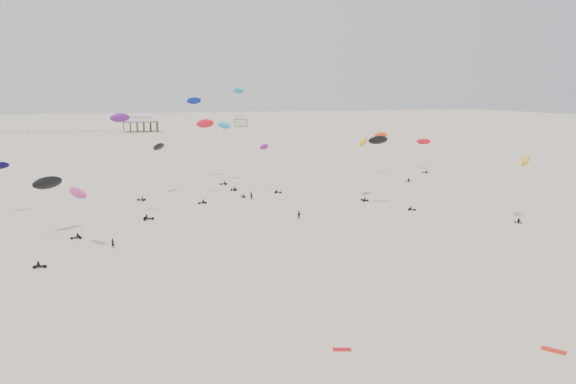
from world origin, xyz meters
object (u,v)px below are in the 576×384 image
object	(u,v)px
pavilion_small	(241,122)
spectator_0	(113,248)
pavilion_main	(141,125)
rig_8	(424,147)

from	to	relation	value
pavilion_small	spectator_0	xyz separation A→B (m)	(-90.49, -294.69, -3.49)
spectator_0	pavilion_main	bearing A→B (deg)	-60.32
pavilion_small	spectator_0	world-z (taller)	pavilion_small
pavilion_small	rig_8	bearing A→B (deg)	-88.66
pavilion_main	rig_8	xyz separation A→B (m)	(75.40, -200.54, 3.11)
pavilion_main	pavilion_small	world-z (taller)	pavilion_main
pavilion_small	rig_8	size ratio (longest dim) A/B	0.75
pavilion_small	spectator_0	distance (m)	308.29
pavilion_small	rig_8	world-z (taller)	rig_8
pavilion_main	rig_8	size ratio (longest dim) A/B	1.76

